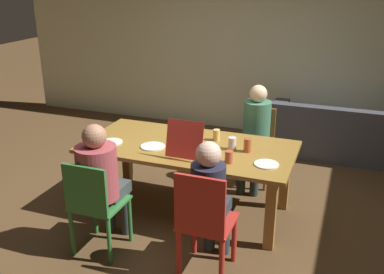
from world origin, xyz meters
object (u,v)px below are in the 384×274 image
Objects in this scene: person_2 at (210,195)px; pizza_box_0 at (191,148)px; drinking_glass_0 at (216,135)px; chair_1 at (94,203)px; plate_1 at (112,142)px; chair_0 at (257,141)px; drinking_glass_1 at (232,144)px; couch at (337,136)px; plate_2 at (153,146)px; drinking_glass_3 at (229,157)px; chair_2 at (204,222)px; person_0 at (255,129)px; dining_table at (189,154)px; plate_0 at (266,164)px; drinking_glass_2 at (248,145)px; person_1 at (101,175)px.

person_2 reaches higher than pizza_box_0.
drinking_glass_0 is at bearing 104.90° from person_2.
chair_1 reaches higher than plate_1.
chair_0 reaches higher than drinking_glass_1.
pizza_box_0 reaches higher than chair_0.
couch is (1.85, 3.10, -0.22)m from chair_1.
drinking_glass_3 is at bearing -7.61° from plate_2.
chair_2 is at bearing -89.97° from drinking_glass_3.
drinking_glass_1 is at bearing -94.25° from person_0.
plate_0 is (0.83, -0.20, 0.11)m from dining_table.
plate_2 is (-1.15, 0.03, 0.00)m from plate_0.
plate_2 is (0.18, 0.84, 0.24)m from chair_1.
drinking_glass_1 is 0.93× the size of drinking_glass_2.
drinking_glass_3 is (0.99, 0.73, 0.29)m from chair_1.
plate_1 is 1.26m from drinking_glass_3.
chair_1 is 1.06m from pizza_box_0.
chair_0 is at bearing 63.34° from chair_1.
dining_table is 1.09m from chair_2.
person_2 reaches higher than chair_1.
person_0 is at bearing 50.52° from plate_2.
person_2 is (0.50, -0.81, 0.04)m from dining_table.
drinking_glass_0 is 0.58m from drinking_glass_3.
chair_0 is at bearing -127.43° from couch.
drinking_glass_3 is 2.57m from couch.
plate_0 is (1.32, 0.66, 0.04)m from person_1.
chair_1 is 2.03× the size of pizza_box_0.
person_0 is 1.08m from plate_0.
drinking_glass_2 reaches higher than drinking_glass_1.
chair_1 is at bearing -120.86° from couch.
couch is at bearing 65.89° from drinking_glass_1.
plate_0 and plate_2 have the same top height.
chair_2 is 0.83× the size of person_2.
chair_1 is 0.77× the size of person_2.
chair_1 is 0.49× the size of couch.
drinking_glass_2 reaches higher than couch.
person_1 is 5.31× the size of plate_0.
drinking_glass_3 is (-0.00, 0.54, 0.12)m from person_2.
drinking_glass_2 is (0.91, 0.21, 0.06)m from plate_2.
plate_1 is at bearing -165.01° from dining_table.
person_2 is at bearing -96.40° from drinking_glass_2.
drinking_glass_2 reaches higher than drinking_glass_3.
drinking_glass_3 reaches higher than plate_0.
pizza_box_0 reaches higher than drinking_glass_0.
plate_1 is 0.90× the size of plate_2.
person_1 reaches higher than plate_2.
person_0 is at bearing -90.00° from chair_0.
chair_2 reaches higher than dining_table.
chair_0 is 0.76× the size of person_2.
person_2 reaches higher than plate_0.
person_1 reaches higher than chair_0.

